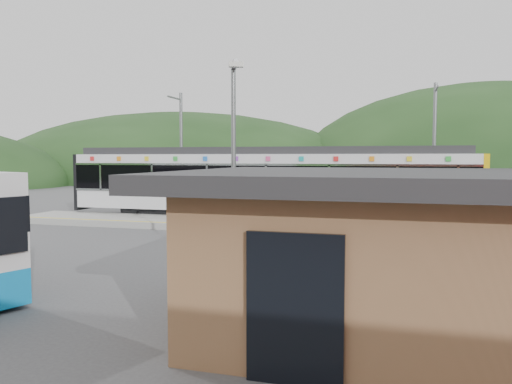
# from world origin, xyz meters

# --- Properties ---
(ground) EXTENTS (120.00, 120.00, 0.00)m
(ground) POSITION_xyz_m (0.00, 0.00, 0.00)
(ground) COLOR #4C4C4F
(ground) RESTS_ON ground
(hills) EXTENTS (146.00, 149.00, 26.00)m
(hills) POSITION_xyz_m (6.19, 5.29, 0.00)
(hills) COLOR #1E3D19
(hills) RESTS_ON ground
(platform) EXTENTS (26.00, 3.20, 0.30)m
(platform) POSITION_xyz_m (0.00, 3.30, 0.15)
(platform) COLOR #9E9E99
(platform) RESTS_ON ground
(yellow_line) EXTENTS (26.00, 0.10, 0.01)m
(yellow_line) POSITION_xyz_m (0.00, 2.00, 0.30)
(yellow_line) COLOR yellow
(yellow_line) RESTS_ON platform
(train) EXTENTS (20.44, 3.01, 3.74)m
(train) POSITION_xyz_m (-1.23, 6.00, 2.06)
(train) COLOR black
(train) RESTS_ON ground
(catenary_mast_west) EXTENTS (0.18, 1.80, 7.00)m
(catenary_mast_west) POSITION_xyz_m (-7.00, 8.56, 3.65)
(catenary_mast_west) COLOR slate
(catenary_mast_west) RESTS_ON ground
(catenary_mast_east) EXTENTS (0.18, 1.80, 7.00)m
(catenary_mast_east) POSITION_xyz_m (7.00, 8.56, 3.65)
(catenary_mast_east) COLOR slate
(catenary_mast_east) RESTS_ON ground
(station_shelter) EXTENTS (9.20, 6.20, 3.00)m
(station_shelter) POSITION_xyz_m (6.00, -9.01, 1.55)
(station_shelter) COLOR brown
(station_shelter) RESTS_ON ground
(lamp_post) EXTENTS (0.48, 1.06, 5.63)m
(lamp_post) POSITION_xyz_m (1.23, -6.20, 3.37)
(lamp_post) COLOR slate
(lamp_post) RESTS_ON ground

